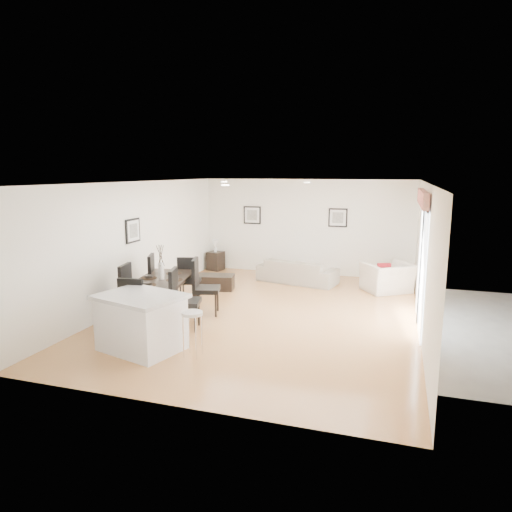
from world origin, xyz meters
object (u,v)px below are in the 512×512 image
(dining_table, at_px, (162,283))
(bar_stool, at_px, (192,318))
(dining_chair_foot, at_px, (189,277))
(side_table, at_px, (216,261))
(sofa, at_px, (297,271))
(dining_chair_efar, at_px, (202,283))
(dining_chair_enear, at_px, (180,296))
(kitchen_island, at_px, (141,322))
(armchair, at_px, (388,278))
(dining_chair_wfar, at_px, (146,278))
(dining_chair_wnear, at_px, (120,290))
(coffee_table, at_px, (216,282))
(dining_chair_head, at_px, (128,306))

(dining_table, relative_size, bar_stool, 2.78)
(dining_chair_foot, height_order, side_table, dining_chair_foot)
(sofa, height_order, dining_chair_efar, dining_chair_efar)
(dining_chair_enear, bearing_deg, kitchen_island, 156.72)
(dining_chair_foot, bearing_deg, armchair, -168.71)
(dining_chair_wfar, height_order, bar_stool, dining_chair_wfar)
(dining_chair_wnear, height_order, coffee_table, dining_chair_wnear)
(dining_chair_enear, height_order, dining_chair_efar, dining_chair_efar)
(armchair, height_order, coffee_table, armchair)
(dining_chair_wfar, xyz_separation_m, kitchen_island, (1.18, -2.13, -0.17))
(bar_stool, bearing_deg, armchair, 60.58)
(armchair, distance_m, side_table, 5.11)
(dining_chair_head, xyz_separation_m, coffee_table, (0.17, 3.60, -0.40))
(dining_chair_efar, xyz_separation_m, coffee_table, (-0.51, 1.97, -0.47))
(dining_chair_head, relative_size, side_table, 1.89)
(sofa, height_order, dining_chair_wfar, dining_chair_wfar)
(coffee_table, bearing_deg, dining_chair_head, -104.04)
(dining_chair_efar, height_order, kitchen_island, dining_chair_efar)
(bar_stool, bearing_deg, coffee_table, 107.55)
(dining_chair_efar, bearing_deg, coffee_table, -2.02)
(dining_chair_head, relative_size, bar_stool, 1.42)
(sofa, distance_m, coffee_table, 2.23)
(coffee_table, bearing_deg, dining_chair_enear, -91.45)
(dining_table, xyz_separation_m, dining_chair_efar, (0.67, 0.45, -0.06))
(dining_chair_enear, xyz_separation_m, dining_chair_efar, (-0.00, 0.95, 0.01))
(coffee_table, relative_size, side_table, 1.63)
(dining_table, relative_size, dining_chair_wnear, 1.78)
(dining_chair_wfar, distance_m, side_table, 4.02)
(armchair, height_order, dining_table, dining_table)
(dining_chair_wfar, height_order, dining_chair_head, dining_chair_wfar)
(dining_chair_enear, relative_size, coffee_table, 1.27)
(dining_chair_wfar, relative_size, dining_chair_foot, 1.11)
(dining_chair_foot, height_order, coffee_table, dining_chair_foot)
(dining_chair_wfar, relative_size, bar_stool, 1.58)
(dining_table, relative_size, kitchen_island, 1.31)
(sofa, xyz_separation_m, dining_chair_enear, (-1.29, -4.22, 0.34))
(side_table, height_order, bar_stool, bar_stool)
(dining_chair_enear, relative_size, bar_stool, 1.56)
(dining_chair_wnear, xyz_separation_m, dining_chair_foot, (0.69, 1.65, -0.06))
(sofa, distance_m, dining_chair_wfar, 4.16)
(sofa, height_order, kitchen_island, kitchen_island)
(armchair, bearing_deg, kitchen_island, 19.23)
(dining_table, height_order, side_table, dining_table)
(bar_stool, bearing_deg, dining_chair_wfar, 134.67)
(dining_table, distance_m, dining_chair_head, 1.19)
(dining_chair_efar, distance_m, kitchen_island, 2.08)
(dining_chair_foot, bearing_deg, sofa, -144.03)
(dining_table, bearing_deg, dining_chair_foot, 78.83)
(armchair, bearing_deg, coffee_table, -20.05)
(dining_chair_wfar, bearing_deg, dining_chair_enear, 31.47)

